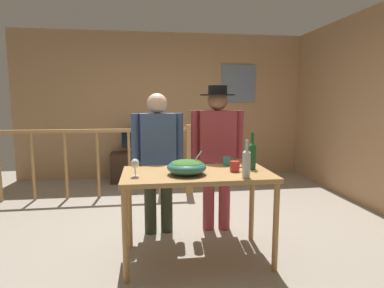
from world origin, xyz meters
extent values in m
plane|color=#9E9384|center=(0.00, 0.00, 0.00)|extent=(7.01, 7.01, 0.00)
cube|color=tan|center=(0.00, 2.65, 1.35)|extent=(5.39, 0.10, 2.70)
cube|color=tan|center=(2.70, 0.79, 1.35)|extent=(0.10, 3.97, 2.70)
cube|color=slate|center=(1.43, 2.59, 1.78)|extent=(0.67, 0.03, 0.71)
cylinder|color=#B2844C|center=(-1.99, 1.38, 0.49)|extent=(0.04, 0.04, 0.99)
cylinder|color=#B2844C|center=(-1.53, 1.38, 0.49)|extent=(0.04, 0.04, 0.99)
cylinder|color=#B2844C|center=(-1.07, 1.38, 0.49)|extent=(0.04, 0.04, 0.99)
cylinder|color=#B2844C|center=(-0.61, 1.38, 0.49)|extent=(0.04, 0.04, 0.99)
cylinder|color=#B2844C|center=(-0.15, 1.38, 0.49)|extent=(0.04, 0.04, 0.99)
cylinder|color=#B2844C|center=(0.31, 1.38, 0.49)|extent=(0.04, 0.04, 0.99)
cube|color=#B2844C|center=(-1.07, 1.38, 1.01)|extent=(2.84, 0.07, 0.05)
cube|color=#B2844C|center=(0.31, 1.38, 0.54)|extent=(0.10, 0.10, 1.09)
cube|color=#38281E|center=(-0.53, 2.30, 0.27)|extent=(0.90, 0.40, 0.53)
cube|color=black|center=(-0.53, 2.30, 0.54)|extent=(0.20, 0.12, 0.02)
cylinder|color=black|center=(-0.53, 2.30, 0.59)|extent=(0.03, 0.03, 0.08)
cube|color=black|center=(-0.53, 2.27, 0.78)|extent=(0.50, 0.06, 0.29)
cube|color=black|center=(-0.53, 2.24, 0.78)|extent=(0.46, 0.01, 0.26)
cube|color=#B2844C|center=(0.10, -0.70, 0.80)|extent=(1.33, 0.71, 0.04)
cylinder|color=#B2844C|center=(-0.52, -1.01, 0.39)|extent=(0.05, 0.05, 0.78)
cylinder|color=#B2844C|center=(0.73, -1.01, 0.39)|extent=(0.05, 0.05, 0.78)
cylinder|color=#B2844C|center=(-0.52, -0.38, 0.39)|extent=(0.05, 0.05, 0.78)
cylinder|color=#B2844C|center=(0.73, -0.38, 0.39)|extent=(0.05, 0.05, 0.78)
ellipsoid|color=#337060|center=(0.00, -0.77, 0.88)|extent=(0.34, 0.34, 0.13)
ellipsoid|color=#38702D|center=(0.00, -0.77, 0.92)|extent=(0.28, 0.28, 0.06)
cylinder|color=silver|center=(0.07, -0.77, 0.94)|extent=(0.13, 0.01, 0.17)
cylinder|color=silver|center=(-0.44, -0.80, 0.82)|extent=(0.06, 0.06, 0.01)
cylinder|color=silver|center=(-0.44, -0.80, 0.86)|extent=(0.01, 0.01, 0.08)
ellipsoid|color=silver|center=(-0.44, -0.80, 0.93)|extent=(0.07, 0.07, 0.08)
cylinder|color=#1E5628|center=(0.63, -0.64, 0.93)|extent=(0.07, 0.07, 0.22)
cone|color=#1E5628|center=(0.63, -0.64, 1.06)|extent=(0.07, 0.07, 0.03)
cylinder|color=#1E5628|center=(0.63, -0.64, 1.12)|extent=(0.03, 0.03, 0.09)
cylinder|color=silver|center=(0.47, -0.97, 0.93)|extent=(0.07, 0.07, 0.21)
cone|color=silver|center=(0.47, -0.97, 1.05)|extent=(0.07, 0.07, 0.03)
cylinder|color=silver|center=(0.47, -0.97, 1.10)|extent=(0.03, 0.03, 0.07)
cylinder|color=teal|center=(0.44, -0.45, 0.86)|extent=(0.07, 0.07, 0.09)
torus|color=teal|center=(0.49, -0.45, 0.87)|extent=(0.05, 0.01, 0.05)
cylinder|color=#B7332D|center=(0.44, -0.72, 0.87)|extent=(0.09, 0.09, 0.09)
torus|color=#B7332D|center=(0.50, -0.72, 0.87)|extent=(0.05, 0.01, 0.05)
cylinder|color=#2D3323|center=(-0.13, -0.04, 0.39)|extent=(0.13, 0.13, 0.77)
cylinder|color=#2D3323|center=(-0.31, -0.05, 0.39)|extent=(0.13, 0.13, 0.77)
cube|color=#3D5684|center=(-0.22, -0.04, 1.05)|extent=(0.39, 0.25, 0.55)
cylinder|color=#3D5684|center=(0.01, -0.03, 1.06)|extent=(0.09, 0.09, 0.52)
cylinder|color=#3D5684|center=(-0.46, -0.06, 1.06)|extent=(0.09, 0.09, 0.52)
sphere|color=beige|center=(-0.22, -0.04, 1.43)|extent=(0.21, 0.21, 0.21)
cylinder|color=#9E3842|center=(0.52, -0.05, 0.39)|extent=(0.13, 0.13, 0.79)
cylinder|color=#9E3842|center=(0.34, -0.04, 0.39)|extent=(0.13, 0.13, 0.79)
cube|color=#9E3842|center=(0.43, -0.04, 1.07)|extent=(0.41, 0.25, 0.56)
cylinder|color=#9E3842|center=(0.68, -0.06, 1.08)|extent=(0.09, 0.09, 0.53)
cylinder|color=#9E3842|center=(0.19, -0.03, 1.08)|extent=(0.09, 0.09, 0.53)
sphere|color=#A37556|center=(0.43, -0.04, 1.46)|extent=(0.22, 0.22, 0.22)
cylinder|color=black|center=(0.43, -0.04, 1.52)|extent=(0.38, 0.38, 0.01)
cylinder|color=black|center=(0.43, -0.04, 1.57)|extent=(0.21, 0.21, 0.10)
camera|label=1|loc=(-0.34, -3.48, 1.46)|focal=30.00mm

